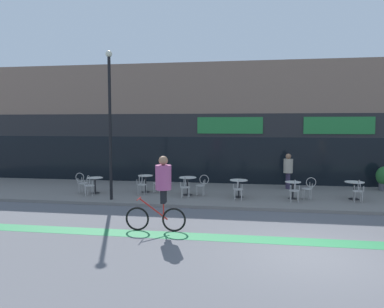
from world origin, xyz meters
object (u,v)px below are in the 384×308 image
at_px(bistro_table_1, 146,180).
at_px(lamp_post, 110,116).
at_px(cafe_chair_3_near, 238,188).
at_px(bistro_table_2, 188,182).
at_px(bistro_table_4, 293,187).
at_px(cafe_chair_2_side, 202,184).
at_px(bistro_table_3, 239,185).
at_px(cafe_chair_1_near, 141,183).
at_px(cafe_chair_5_near, 358,189).
at_px(bistro_table_5, 354,187).
at_px(pedestrian_far_end, 288,168).
at_px(cafe_chair_1_side, 159,181).
at_px(planter_pot, 384,177).
at_px(bistro_table_0, 95,182).
at_px(cyclist_1, 161,187).
at_px(cafe_chair_0_near, 89,184).
at_px(cafe_chair_4_near, 295,189).
at_px(cafe_chair_0_side, 82,181).
at_px(cafe_chair_2_near, 185,186).
at_px(cafe_chair_4_side, 309,187).

height_order(bistro_table_1, lamp_post, lamp_post).
relative_size(cafe_chair_3_near, lamp_post, 0.15).
height_order(bistro_table_2, lamp_post, lamp_post).
height_order(bistro_table_4, cafe_chair_2_side, cafe_chair_2_side).
distance_m(bistro_table_3, cafe_chair_1_near, 4.19).
bearing_deg(cafe_chair_5_near, bistro_table_3, 90.13).
distance_m(bistro_table_5, cafe_chair_3_near, 4.77).
bearing_deg(pedestrian_far_end, bistro_table_3, 31.23).
distance_m(bistro_table_5, cafe_chair_1_side, 8.24).
height_order(bistro_table_4, cafe_chair_5_near, cafe_chair_5_near).
height_order(cafe_chair_3_near, planter_pot, planter_pot).
bearing_deg(bistro_table_5, planter_pot, 51.35).
height_order(bistro_table_0, cafe_chair_2_side, cafe_chair_2_side).
bearing_deg(cyclist_1, cafe_chair_2_side, -98.98).
height_order(bistro_table_5, cafe_chair_2_side, cafe_chair_2_side).
distance_m(cafe_chair_0_near, cafe_chair_4_near, 8.53).
height_order(lamp_post, pedestrian_far_end, lamp_post).
bearing_deg(bistro_table_0, cafe_chair_2_side, 2.97).
distance_m(cafe_chair_2_side, lamp_post, 4.78).
xyz_separation_m(cafe_chair_1_near, cafe_chair_1_side, (0.63, 0.63, 0.00)).
xyz_separation_m(cafe_chair_0_side, cafe_chair_3_near, (6.95, -0.52, 0.00)).
bearing_deg(cafe_chair_3_near, planter_pot, -59.46).
bearing_deg(cafe_chair_3_near, cafe_chair_0_near, 94.57).
bearing_deg(bistro_table_0, bistro_table_3, 0.96).
bearing_deg(cafe_chair_1_near, pedestrian_far_end, -66.08).
relative_size(bistro_table_2, cafe_chair_0_near, 0.86).
height_order(cafe_chair_4_near, cyclist_1, cyclist_1).
bearing_deg(cafe_chair_1_near, lamp_post, 144.19).
height_order(bistro_table_3, planter_pot, planter_pot).
height_order(bistro_table_3, cyclist_1, cyclist_1).
relative_size(bistro_table_3, cafe_chair_1_side, 0.82).
height_order(cafe_chair_0_side, cafe_chair_2_near, same).
height_order(bistro_table_5, cafe_chair_1_side, cafe_chair_1_side).
height_order(cyclist_1, pedestrian_far_end, cyclist_1).
distance_m(cafe_chair_4_side, lamp_post, 8.56).
distance_m(lamp_post, pedestrian_far_end, 8.58).
xyz_separation_m(bistro_table_3, pedestrian_far_end, (2.23, 2.44, 0.47)).
bearing_deg(pedestrian_far_end, bistro_table_2, 11.04).
xyz_separation_m(cafe_chair_0_near, cyclist_1, (4.23, -4.24, 0.68)).
distance_m(cafe_chair_2_side, cyclist_1, 5.19).
relative_size(cafe_chair_5_near, planter_pot, 0.81).
height_order(bistro_table_5, cafe_chair_5_near, cafe_chair_5_near).
bearing_deg(bistro_table_2, bistro_table_0, -176.54).
relative_size(bistro_table_0, cafe_chair_2_near, 0.78).
height_order(bistro_table_5, cafe_chair_4_near, cafe_chair_4_near).
bearing_deg(planter_pot, bistro_table_5, -128.65).
bearing_deg(bistro_table_2, bistro_table_1, 169.49).
bearing_deg(bistro_table_0, cafe_chair_0_near, -89.19).
relative_size(bistro_table_0, bistro_table_4, 1.00).
distance_m(bistro_table_4, cafe_chair_0_side, 9.16).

